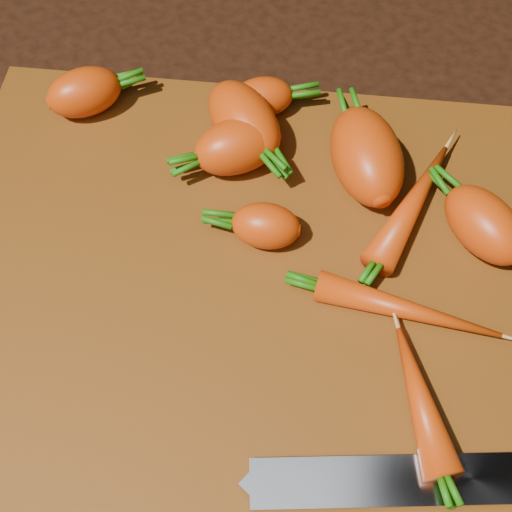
# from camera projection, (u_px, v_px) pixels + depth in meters

# --- Properties ---
(ground) EXTENTS (2.00, 2.00, 0.01)m
(ground) POSITION_uv_depth(u_px,v_px,m) (255.00, 290.00, 0.56)
(ground) COLOR black
(cutting_board) EXTENTS (0.50, 0.40, 0.01)m
(cutting_board) POSITION_uv_depth(u_px,v_px,m) (255.00, 283.00, 0.55)
(cutting_board) COLOR brown
(cutting_board) RESTS_ON ground
(carrot_0) EXTENTS (0.08, 0.07, 0.04)m
(carrot_0) POSITION_uv_depth(u_px,v_px,m) (84.00, 92.00, 0.61)
(carrot_0) COLOR #C93906
(carrot_0) RESTS_ON cutting_board
(carrot_1) EXTENTS (0.05, 0.04, 0.04)m
(carrot_1) POSITION_uv_depth(u_px,v_px,m) (266.00, 226.00, 0.54)
(carrot_1) COLOR #C93906
(carrot_1) RESTS_ON cutting_board
(carrot_2) EXTENTS (0.09, 0.10, 0.05)m
(carrot_2) POSITION_uv_depth(u_px,v_px,m) (244.00, 120.00, 0.59)
(carrot_2) COLOR #C93906
(carrot_2) RESTS_ON cutting_board
(carrot_3) EXTENTS (0.08, 0.11, 0.06)m
(carrot_3) POSITION_uv_depth(u_px,v_px,m) (366.00, 156.00, 0.57)
(carrot_3) COLOR #C93906
(carrot_3) RESTS_ON cutting_board
(carrot_4) EXTENTS (0.09, 0.07, 0.05)m
(carrot_4) POSITION_uv_depth(u_px,v_px,m) (237.00, 146.00, 0.58)
(carrot_4) COLOR #C93906
(carrot_4) RESTS_ON cutting_board
(carrot_5) EXTENTS (0.06, 0.05, 0.04)m
(carrot_5) POSITION_uv_depth(u_px,v_px,m) (262.00, 97.00, 0.61)
(carrot_5) COLOR #C93906
(carrot_5) RESTS_ON cutting_board
(carrot_6) EXTENTS (0.08, 0.09, 0.04)m
(carrot_6) POSITION_uv_depth(u_px,v_px,m) (485.00, 225.00, 0.54)
(carrot_6) COLOR #C93906
(carrot_6) RESTS_ON cutting_board
(carrot_7) EXTENTS (0.08, 0.13, 0.03)m
(carrot_7) POSITION_uv_depth(u_px,v_px,m) (413.00, 204.00, 0.56)
(carrot_7) COLOR #C93906
(carrot_7) RESTS_ON cutting_board
(carrot_8) EXTENTS (0.14, 0.05, 0.02)m
(carrot_8) POSITION_uv_depth(u_px,v_px,m) (408.00, 310.00, 0.51)
(carrot_8) COLOR #C93906
(carrot_8) RESTS_ON cutting_board
(carrot_9) EXTENTS (0.06, 0.11, 0.03)m
(carrot_9) POSITION_uv_depth(u_px,v_px,m) (420.00, 399.00, 0.48)
(carrot_9) COLOR #C93906
(carrot_9) RESTS_ON cutting_board
(knife) EXTENTS (0.29, 0.06, 0.02)m
(knife) POSITION_uv_depth(u_px,v_px,m) (417.00, 480.00, 0.46)
(knife) COLOR gray
(knife) RESTS_ON cutting_board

